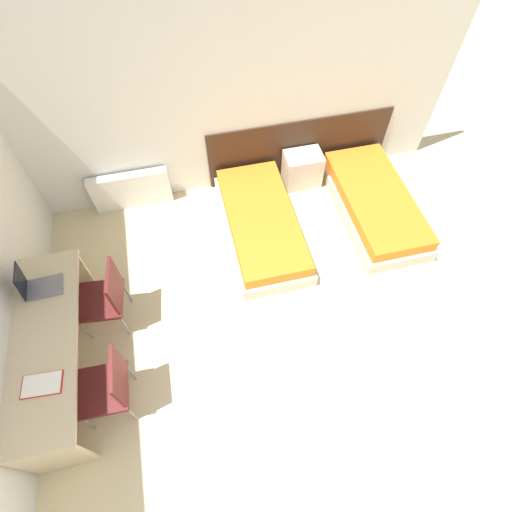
{
  "coord_description": "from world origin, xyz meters",
  "views": [
    {
      "loc": [
        -0.57,
        -0.32,
        4.18
      ],
      "look_at": [
        0.0,
        2.06,
        0.55
      ],
      "focal_mm": 28.0,
      "sensor_mm": 36.0,
      "label": 1
    }
  ],
  "objects": [
    {
      "name": "bed_near_door",
      "position": [
        1.79,
        2.77,
        0.18
      ],
      "size": [
        0.9,
        1.88,
        0.36
      ],
      "color": "beige",
      "rests_on": "ground_plane"
    },
    {
      "name": "laptop",
      "position": [
        -2.2,
        2.05,
        0.81
      ],
      "size": [
        0.35,
        0.26,
        0.36
      ],
      "rotation": [
        0.0,
        0.0,
        0.04
      ],
      "color": "slate",
      "rests_on": "desk"
    },
    {
      "name": "chair_near_laptop",
      "position": [
        -1.64,
        1.96,
        0.52
      ],
      "size": [
        0.51,
        0.51,
        0.93
      ],
      "rotation": [
        0.0,
        0.0,
        -0.1
      ],
      "color": "#511919",
      "rests_on": "ground_plane"
    },
    {
      "name": "wall_back",
      "position": [
        0.0,
        3.78,
        1.35
      ],
      "size": [
        5.89,
        0.05,
        2.7
      ],
      "color": "silver",
      "rests_on": "ground_plane"
    },
    {
      "name": "nightstand",
      "position": [
        1.01,
        3.53,
        0.25
      ],
      "size": [
        0.51,
        0.35,
        0.51
      ],
      "color": "beige",
      "rests_on": "ground_plane"
    },
    {
      "name": "open_notebook",
      "position": [
        -2.12,
        1.07,
        0.75
      ],
      "size": [
        0.35,
        0.23,
        0.02
      ],
      "rotation": [
        0.0,
        0.0,
        -0.07
      ],
      "color": "#B21E1E",
      "rests_on": "desk"
    },
    {
      "name": "bed_near_window",
      "position": [
        0.24,
        2.77,
        0.18
      ],
      "size": [
        0.9,
        1.88,
        0.36
      ],
      "color": "beige",
      "rests_on": "ground_plane"
    },
    {
      "name": "desk",
      "position": [
        -2.14,
        1.49,
        0.58
      ],
      "size": [
        0.61,
        1.95,
        0.74
      ],
      "color": "#C6B28E",
      "rests_on": "ground_plane"
    },
    {
      "name": "headboard_panel",
      "position": [
        1.01,
        3.74,
        0.45
      ],
      "size": [
        2.54,
        0.03,
        0.9
      ],
      "color": "#382316",
      "rests_on": "ground_plane"
    },
    {
      "name": "chair_near_notebook",
      "position": [
        -1.64,
        1.01,
        0.52
      ],
      "size": [
        0.48,
        0.48,
        0.93
      ],
      "rotation": [
        0.0,
        0.0,
        -0.03
      ],
      "color": "#511919",
      "rests_on": "ground_plane"
    },
    {
      "name": "ground_plane",
      "position": [
        0.0,
        0.0,
        0.0
      ],
      "size": [
        20.0,
        20.0,
        0.0
      ],
      "primitive_type": "plane",
      "color": "beige"
    },
    {
      "name": "radiator",
      "position": [
        -1.33,
        3.66,
        0.27
      ],
      "size": [
        1.03,
        0.12,
        0.55
      ],
      "color": "silver",
      "rests_on": "ground_plane"
    }
  ]
}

